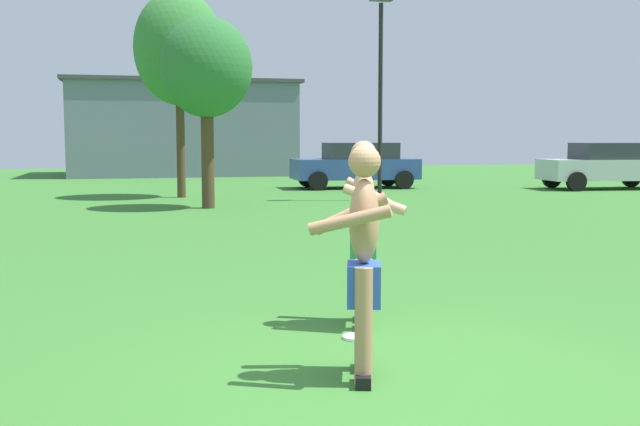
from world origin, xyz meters
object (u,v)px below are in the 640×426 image
(tree_right_field, at_px, (179,49))
(tree_behind_players, at_px, (206,69))
(player_in_blue, at_px, (363,257))
(player_with_cap, at_px, (364,223))
(car_silver_mid_lot, at_px, (607,165))
(frisbee, at_px, (357,337))
(car_blue_far_end, at_px, (356,164))
(lamp_post, at_px, (380,75))

(tree_right_field, xyz_separation_m, tree_behind_players, (0.44, -3.62, -0.88))
(player_in_blue, bearing_deg, player_with_cap, 72.52)
(car_silver_mid_lot, bearing_deg, frisbee, -130.15)
(car_silver_mid_lot, distance_m, car_blue_far_end, 8.58)
(lamp_post, bearing_deg, player_in_blue, -108.88)
(player_in_blue, distance_m, lamp_post, 15.75)
(player_with_cap, bearing_deg, tree_behind_players, 91.35)
(car_blue_far_end, xyz_separation_m, tree_right_field, (-6.18, -2.68, 3.50))
(lamp_post, xyz_separation_m, tree_behind_players, (-4.84, -1.02, -0.03))
(player_in_blue, distance_m, tree_right_field, 17.64)
(tree_right_field, height_order, tree_behind_players, tree_right_field)
(lamp_post, bearing_deg, player_with_cap, -109.03)
(frisbee, xyz_separation_m, car_silver_mid_lot, (13.86, 16.43, 0.81))
(player_in_blue, bearing_deg, tree_right_field, 90.85)
(car_silver_mid_lot, xyz_separation_m, car_blue_far_end, (-8.21, 2.52, 0.00))
(player_in_blue, xyz_separation_m, tree_right_field, (-0.26, 17.30, 3.42))
(frisbee, height_order, car_silver_mid_lot, car_silver_mid_lot)
(player_in_blue, height_order, frisbee, player_in_blue)
(car_silver_mid_lot, distance_m, lamp_post, 9.87)
(tree_right_field, bearing_deg, car_blue_far_end, 23.47)
(player_with_cap, distance_m, car_silver_mid_lot, 21.02)
(frisbee, relative_size, tree_right_field, 0.04)
(frisbee, bearing_deg, player_in_blue, -104.52)
(player_in_blue, distance_m, tree_behind_players, 13.92)
(tree_right_field, bearing_deg, player_with_cap, -87.37)
(player_with_cap, height_order, lamp_post, lamp_post)
(player_in_blue, bearing_deg, lamp_post, 71.12)
(player_in_blue, bearing_deg, frisbee, 75.48)
(tree_right_field, bearing_deg, frisbee, -88.16)
(tree_behind_players, bearing_deg, car_silver_mid_lot, 15.19)
(frisbee, distance_m, lamp_post, 14.88)
(player_with_cap, distance_m, frisbee, 1.08)
(car_blue_far_end, relative_size, tree_behind_players, 0.92)
(player_with_cap, height_order, tree_right_field, tree_right_field)
(player_in_blue, height_order, lamp_post, lamp_post)
(lamp_post, xyz_separation_m, tree_right_field, (-5.28, 2.60, 0.85))
(player_with_cap, xyz_separation_m, tree_behind_players, (-0.29, 12.19, 2.48))
(player_in_blue, height_order, car_silver_mid_lot, player_in_blue)
(car_blue_far_end, bearing_deg, lamp_post, -99.63)
(frisbee, xyz_separation_m, tree_right_field, (-0.52, 16.27, 4.31))
(frisbee, bearing_deg, car_blue_far_end, 73.38)
(player_in_blue, distance_m, frisbee, 1.39)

